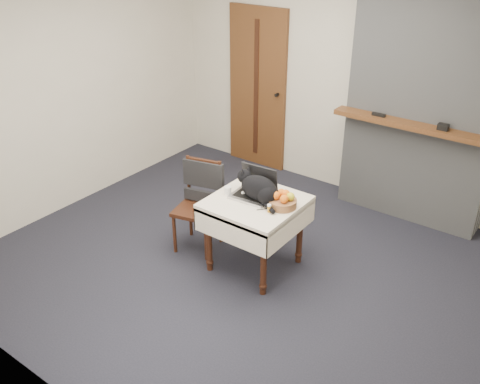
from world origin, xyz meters
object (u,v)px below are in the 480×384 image
(cream_jar, at_px, (228,190))
(fruit_basket, at_px, (283,201))
(pill_bottle, at_px, (269,208))
(laptop, at_px, (255,189))
(door, at_px, (257,89))
(cat, at_px, (260,189))
(side_table, at_px, (255,211))
(chair, at_px, (201,192))

(cream_jar, xyz_separation_m, fruit_basket, (0.52, 0.10, 0.02))
(cream_jar, relative_size, pill_bottle, 1.03)
(laptop, height_order, pill_bottle, laptop)
(door, height_order, cream_jar, door)
(cat, distance_m, pill_bottle, 0.24)
(cream_jar, distance_m, fruit_basket, 0.53)
(door, distance_m, laptop, 2.25)
(cat, bearing_deg, door, 134.14)
(pill_bottle, height_order, fruit_basket, fruit_basket)
(side_table, relative_size, chair, 0.87)
(cat, distance_m, cream_jar, 0.31)
(door, distance_m, fruit_basket, 2.47)
(chair, bearing_deg, laptop, -8.13)
(door, bearing_deg, cat, -54.67)
(pill_bottle, bearing_deg, cat, 145.68)
(chair, bearing_deg, door, 95.51)
(side_table, distance_m, laptop, 0.20)
(laptop, xyz_separation_m, pill_bottle, (0.27, -0.18, -0.03))
(pill_bottle, bearing_deg, door, 127.12)
(side_table, relative_size, pill_bottle, 10.81)
(cat, height_order, pill_bottle, cat)
(door, relative_size, cat, 3.88)
(side_table, xyz_separation_m, pill_bottle, (0.21, -0.10, 0.15))
(door, xyz_separation_m, chair, (0.67, -1.91, -0.43))
(door, relative_size, laptop, 5.30)
(door, bearing_deg, pill_bottle, -52.88)
(side_table, relative_size, fruit_basket, 3.13)
(laptop, distance_m, chair, 0.63)
(fruit_basket, xyz_separation_m, chair, (-0.90, -0.03, -0.19))
(side_table, xyz_separation_m, chair, (-0.65, 0.02, -0.02))
(cream_jar, height_order, chair, chair)
(cat, bearing_deg, fruit_basket, 14.12)
(door, height_order, chair, door)
(door, relative_size, side_table, 2.56)
(laptop, bearing_deg, fruit_basket, -8.94)
(fruit_basket, bearing_deg, pill_bottle, -104.93)
(laptop, xyz_separation_m, cat, (0.09, -0.05, 0.05))
(door, xyz_separation_m, pill_bottle, (1.54, -2.03, -0.26))
(cream_jar, bearing_deg, laptop, 31.66)
(door, distance_m, side_table, 2.38)
(laptop, bearing_deg, cream_jar, -152.47)
(chair, bearing_deg, cream_jar, -24.00)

